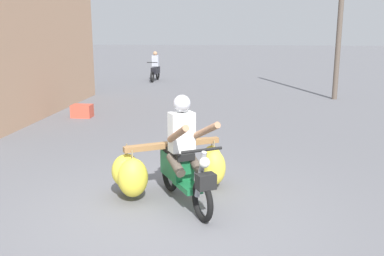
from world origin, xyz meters
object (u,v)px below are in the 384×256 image
Objects in this scene: motorbike_distant_ahead_left at (155,69)px; utility_pole at (341,2)px; produce_crate at (82,111)px; motorbike_main_loaded at (168,166)px.

utility_pole reaches higher than motorbike_distant_ahead_left.
motorbike_distant_ahead_left reaches higher than produce_crate.
motorbike_distant_ahead_left is 9.19m from utility_pole.
produce_crate is at bearing -152.33° from utility_pole.
produce_crate is 9.37m from utility_pole.
produce_crate is 0.08× the size of utility_pole.
motorbike_distant_ahead_left is at bearing 101.54° from motorbike_main_loaded.
produce_crate is at bearing 120.82° from motorbike_main_loaded.
utility_pole reaches higher than motorbike_main_loaded.
motorbike_main_loaded is 14.82m from motorbike_distant_ahead_left.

